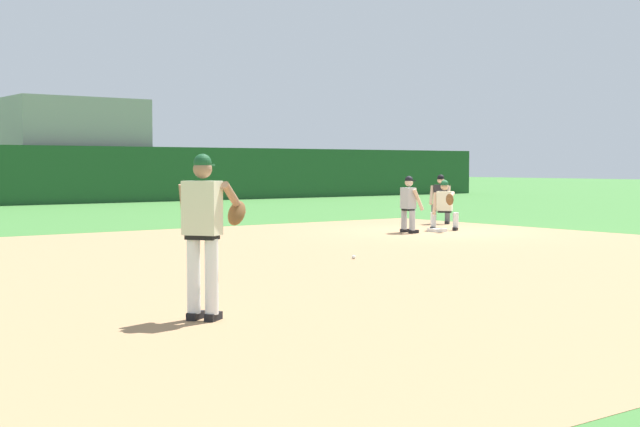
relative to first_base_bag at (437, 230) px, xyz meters
The scene contains 10 objects.
ground_plane 0.04m from the first_base_bag, ahead, with size 160.00×160.00×0.00m, color #3D7533.
infield_dirt_patch 6.97m from the first_base_bag, 145.07° to the right, with size 18.00×18.00×0.01m, color #A87F56.
first_base_bag is the anchor object (origin of this frame).
baseball 7.14m from the first_base_bag, 146.74° to the right, with size 0.07×0.07×0.07m, color white.
pitcher 13.94m from the first_base_bag, 145.01° to the right, with size 0.85×0.57×1.86m.
first_baseman 0.86m from the first_base_bag, 23.39° to the left, with size 0.80×1.05×1.34m.
baserunner 1.14m from the first_base_bag, 169.02° to the left, with size 0.52×0.64×1.46m.
umpire 3.20m from the first_base_bag, 43.84° to the left, with size 0.65×0.68×1.46m.
outfield_wall 22.04m from the first_base_bag, 90.00° to the left, with size 48.00×0.50×2.60m.
stadium_seating_block 25.02m from the first_base_bag, 90.00° to the left, with size 6.29×4.20×4.90m.
Camera 1 is at (-16.29, -16.64, 1.73)m, focal length 50.00 mm.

